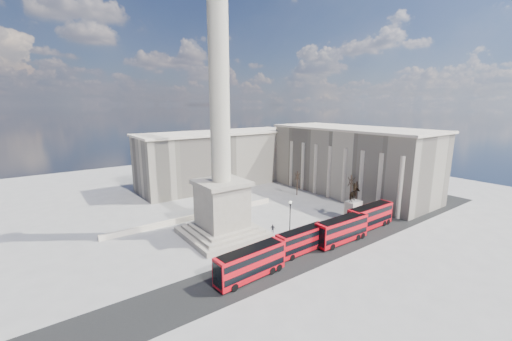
{
  "coord_description": "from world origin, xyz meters",
  "views": [
    {
      "loc": [
        -28.36,
        -44.71,
        24.67
      ],
      "look_at": [
        5.43,
        1.46,
        12.68
      ],
      "focal_mm": 22.0,
      "sensor_mm": 36.0,
      "label": 1
    }
  ],
  "objects": [
    {
      "name": "equestrian_statue",
      "position": [
        26.41,
        -5.24,
        2.97
      ],
      "size": [
        4.1,
        3.07,
        8.5
      ],
      "color": "beige",
      "rests_on": "ground"
    },
    {
      "name": "red_bus_a",
      "position": [
        -4.51,
        -10.87,
        2.4
      ],
      "size": [
        11.43,
        3.27,
        4.58
      ],
      "rotation": [
        0.0,
        0.0,
        0.06
      ],
      "color": "red",
      "rests_on": "ground"
    },
    {
      "name": "nelsons_column",
      "position": [
        0.0,
        5.0,
        12.92
      ],
      "size": [
        14.0,
        14.0,
        49.85
      ],
      "color": "#A29887",
      "rests_on": "ground"
    },
    {
      "name": "ground",
      "position": [
        0.0,
        0.0,
        0.0
      ],
      "size": [
        180.0,
        180.0,
        0.0
      ],
      "primitive_type": "plane",
      "color": "#9A9792",
      "rests_on": "ground"
    },
    {
      "name": "red_bus_d",
      "position": [
        26.16,
        -9.68,
        2.5
      ],
      "size": [
        11.76,
        2.87,
        4.76
      ],
      "rotation": [
        0.0,
        0.0,
        0.01
      ],
      "color": "red",
      "rests_on": "ground"
    },
    {
      "name": "red_bus_b",
      "position": [
        7.36,
        -9.36,
        2.2
      ],
      "size": [
        10.36,
        2.6,
        4.19
      ],
      "rotation": [
        0.0,
        0.0,
        0.02
      ],
      "color": "red",
      "rests_on": "ground"
    },
    {
      "name": "bare_tree_mid",
      "position": [
        35.45,
        0.67,
        5.22
      ],
      "size": [
        1.75,
        1.75,
        6.62
      ],
      "rotation": [
        0.0,
        0.0,
        -0.16
      ],
      "color": "#332319",
      "rests_on": "ground"
    },
    {
      "name": "pedestrian_standing",
      "position": [
        32.36,
        -6.5,
        0.88
      ],
      "size": [
        1.07,
        1.02,
        1.75
      ],
      "primitive_type": "imported",
      "rotation": [
        0.0,
        0.0,
        3.7
      ],
      "color": "black",
      "rests_on": "ground"
    },
    {
      "name": "bare_tree_far",
      "position": [
        30.66,
        16.57,
        5.65
      ],
      "size": [
        1.76,
        1.76,
        7.17
      ],
      "rotation": [
        0.0,
        0.0,
        -0.07
      ],
      "color": "#332319",
      "rests_on": "ground"
    },
    {
      "name": "pedestrian_walking",
      "position": [
        18.41,
        -6.5,
        0.95
      ],
      "size": [
        0.78,
        0.6,
        1.9
      ],
      "primitive_type": "imported",
      "rotation": [
        0.0,
        0.0,
        -0.24
      ],
      "color": "black",
      "rests_on": "ground"
    },
    {
      "name": "bare_tree_near",
      "position": [
        34.69,
        1.8,
        6.52
      ],
      "size": [
        1.89,
        1.89,
        8.27
      ],
      "rotation": [
        0.0,
        0.0,
        0.38
      ],
      "color": "#332319",
      "rests_on": "ground"
    },
    {
      "name": "victorian_lamp",
      "position": [
        10.51,
        -2.65,
        4.03
      ],
      "size": [
        0.59,
        0.59,
        6.84
      ],
      "rotation": [
        0.0,
        0.0,
        0.0
      ],
      "color": "black",
      "rests_on": "ground"
    },
    {
      "name": "red_bus_c",
      "position": [
        15.93,
        -10.74,
        2.44
      ],
      "size": [
        11.53,
        2.9,
        4.65
      ],
      "rotation": [
        0.0,
        0.0,
        -0.02
      ],
      "color": "red",
      "rests_on": "ground"
    },
    {
      "name": "asphalt_road",
      "position": [
        5.0,
        -10.0,
        0.0
      ],
      "size": [
        120.0,
        9.0,
        0.01
      ],
      "primitive_type": "cube",
      "color": "black",
      "rests_on": "ground"
    },
    {
      "name": "building_northeast",
      "position": [
        20.0,
        40.0,
        8.32
      ],
      "size": [
        51.0,
        17.0,
        16.6
      ],
      "color": "#B0A590",
      "rests_on": "ground"
    },
    {
      "name": "building_east",
      "position": [
        45.0,
        10.0,
        9.32
      ],
      "size": [
        19.0,
        46.0,
        18.6
      ],
      "color": "#B0A590",
      "rests_on": "ground"
    },
    {
      "name": "pedestrian_crossing",
      "position": [
        8.44,
        0.0,
        0.89
      ],
      "size": [
        1.1,
        0.96,
        1.79
      ],
      "primitive_type": "imported",
      "rotation": [
        0.0,
        0.0,
        2.52
      ],
      "color": "black",
      "rests_on": "ground"
    },
    {
      "name": "balustrade_wall",
      "position": [
        0.0,
        16.0,
        0.55
      ],
      "size": [
        40.0,
        0.6,
        1.1
      ],
      "primitive_type": "cube",
      "color": "beige",
      "rests_on": "ground"
    }
  ]
}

